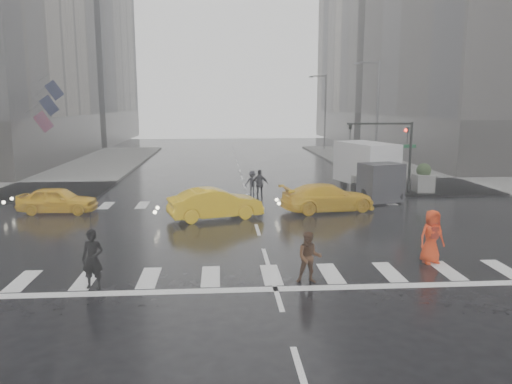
{
  "coord_description": "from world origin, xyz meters",
  "views": [
    {
      "loc": [
        -1.65,
        -21.7,
        5.6
      ],
      "look_at": [
        0.08,
        2.0,
        1.37
      ],
      "focal_mm": 35.0,
      "sensor_mm": 36.0,
      "label": 1
    }
  ],
  "objects": [
    {
      "name": "pedestrian_far_a",
      "position": [
        0.71,
        7.48,
        0.86
      ],
      "size": [
        1.11,
        0.79,
        1.73
      ],
      "primitive_type": "imported",
      "rotation": [
        0.0,
        0.0,
        2.95
      ],
      "color": "black",
      "rests_on": "ground"
    },
    {
      "name": "pedestrian_orange",
      "position": [
        5.79,
        -5.14,
        0.96
      ],
      "size": [
        1.03,
        0.77,
        1.92
      ],
      "rotation": [
        0.0,
        0.0,
        0.18
      ],
      "color": "red",
      "rests_on": "ground"
    },
    {
      "name": "pedestrian_black",
      "position": [
        -5.55,
        -6.8,
        1.57
      ],
      "size": [
        1.09,
        1.1,
        2.43
      ],
      "rotation": [
        0.0,
        0.0,
        -0.14
      ],
      "color": "black",
      "rests_on": "ground"
    },
    {
      "name": "pedestrian_far_b",
      "position": [
        0.35,
        8.91,
        0.74
      ],
      "size": [
        1.04,
        0.69,
        1.49
      ],
      "primitive_type": "imported",
      "rotation": [
        0.0,
        0.0,
        2.96
      ],
      "color": "black",
      "rests_on": "ground"
    },
    {
      "name": "planter_east",
      "position": [
        11.0,
        8.2,
        0.98
      ],
      "size": [
        1.1,
        1.1,
        1.8
      ],
      "color": "slate",
      "rests_on": "ground"
    },
    {
      "name": "planter_west",
      "position": [
        7.0,
        8.2,
        0.98
      ],
      "size": [
        1.1,
        1.1,
        1.8
      ],
      "color": "slate",
      "rests_on": "ground"
    },
    {
      "name": "sidewalk_ne",
      "position": [
        19.5,
        17.5,
        0.07
      ],
      "size": [
        35.0,
        35.0,
        0.15
      ],
      "primitive_type": "cube",
      "color": "slate",
      "rests_on": "ground"
    },
    {
      "name": "traffic_signal_pole",
      "position": [
        9.01,
        8.01,
        3.22
      ],
      "size": [
        4.45,
        0.42,
        4.5
      ],
      "color": "black",
      "rests_on": "ground"
    },
    {
      "name": "taxi_mid",
      "position": [
        -1.9,
        2.38,
        0.76
      ],
      "size": [
        4.85,
        2.82,
        1.51
      ],
      "primitive_type": "imported",
      "rotation": [
        0.0,
        0.0,
        1.86
      ],
      "color": "yellow",
      "rests_on": "ground"
    },
    {
      "name": "taxi_rear",
      "position": [
        4.0,
        3.72,
        0.72
      ],
      "size": [
        4.71,
        2.84,
        1.45
      ],
      "primitive_type": "imported",
      "rotation": [
        0.0,
        0.0,
        1.77
      ],
      "color": "yellow",
      "rests_on": "ground"
    },
    {
      "name": "building_nw_far",
      "position": [
        -29.0,
        56.0,
        20.19
      ],
      "size": [
        26.05,
        26.05,
        44.0
      ],
      "color": "slate",
      "rests_on": "ground"
    },
    {
      "name": "ground",
      "position": [
        0.0,
        0.0,
        0.0
      ],
      "size": [
        120.0,
        120.0,
        0.0
      ],
      "primitive_type": "plane",
      "color": "black",
      "rests_on": "ground"
    },
    {
      "name": "flag_cluster",
      "position": [
        -15.08,
        18.5,
        5.64
      ],
      "size": [
        2.87,
        3.06,
        4.69
      ],
      "color": "#59595B",
      "rests_on": "ground"
    },
    {
      "name": "taxi_front",
      "position": [
        -10.06,
        4.28,
        0.68
      ],
      "size": [
        4.09,
        1.91,
        1.36
      ],
      "primitive_type": "imported",
      "rotation": [
        0.0,
        0.0,
        1.49
      ],
      "color": "yellow",
      "rests_on": "ground"
    },
    {
      "name": "box_truck",
      "position": [
        7.5,
        8.0,
        1.71
      ],
      "size": [
        2.25,
        6.01,
        3.19
      ],
      "rotation": [
        0.0,
        0.0,
        0.28
      ],
      "color": "silver",
      "rests_on": "ground"
    },
    {
      "name": "street_lamp_far",
      "position": [
        10.87,
        38.0,
        4.95
      ],
      "size": [
        2.15,
        0.22,
        9.0
      ],
      "color": "#59595B",
      "rests_on": "ground"
    },
    {
      "name": "pedestrian_brown",
      "position": [
        1.12,
        -6.8,
        0.83
      ],
      "size": [
        0.87,
        0.72,
        1.65
      ],
      "primitive_type": "imported",
      "rotation": [
        0.0,
        0.0,
        -0.12
      ],
      "color": "#442A18",
      "rests_on": "ground"
    },
    {
      "name": "road_markings",
      "position": [
        0.0,
        0.0,
        0.01
      ],
      "size": [
        18.0,
        48.0,
        0.01
      ],
      "primitive_type": null,
      "color": "silver",
      "rests_on": "ground"
    },
    {
      "name": "planter_mid",
      "position": [
        9.0,
        8.2,
        0.98
      ],
      "size": [
        1.1,
        1.1,
        1.8
      ],
      "color": "slate",
      "rests_on": "ground"
    },
    {
      "name": "street_lamp_near",
      "position": [
        10.87,
        18.0,
        4.95
      ],
      "size": [
        2.15,
        0.22,
        9.0
      ],
      "color": "#59595B",
      "rests_on": "ground"
    },
    {
      "name": "building_ne_far",
      "position": [
        29.0,
        56.0,
        16.27
      ],
      "size": [
        26.05,
        26.05,
        36.0
      ],
      "color": "gray",
      "rests_on": "ground"
    }
  ]
}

